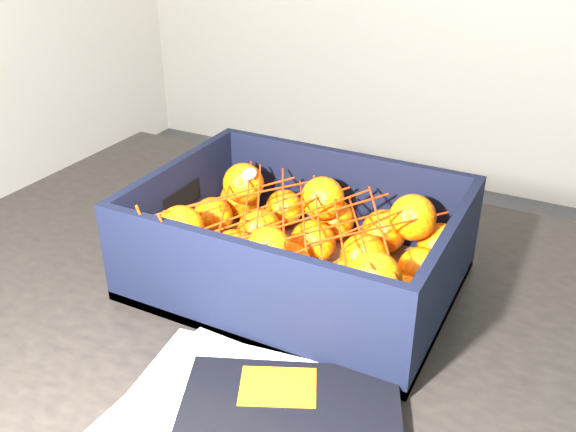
% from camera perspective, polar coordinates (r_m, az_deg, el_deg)
% --- Properties ---
extents(table, '(1.21, 0.81, 0.75)m').
position_cam_1_polar(table, '(0.83, 2.80, -14.76)').
color(table, black).
rests_on(table, ground).
extents(produce_crate, '(0.38, 0.29, 0.13)m').
position_cam_1_polar(produce_crate, '(0.81, 0.98, -3.37)').
color(produce_crate, brown).
rests_on(produce_crate, table).
extents(clementine_heap, '(0.36, 0.27, 0.10)m').
position_cam_1_polar(clementine_heap, '(0.80, 1.36, -2.82)').
color(clementine_heap, '#EF5C05').
rests_on(clementine_heap, produce_crate).
extents(mesh_net, '(0.32, 0.25, 0.09)m').
position_cam_1_polar(mesh_net, '(0.78, 0.36, 0.18)').
color(mesh_net, red).
rests_on(mesh_net, clementine_heap).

